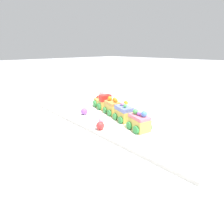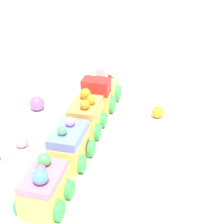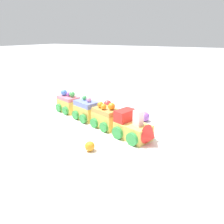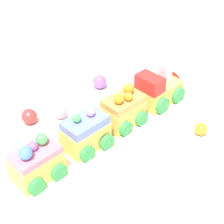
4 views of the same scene
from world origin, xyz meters
name	(u,v)px [view 2 (image 2 of 4)]	position (x,y,z in m)	size (l,w,h in m)	color
ground_plane	(92,146)	(0.00, 0.00, 0.00)	(10.00, 10.00, 0.00)	#B2B2B7
display_board	(92,144)	(0.00, 0.00, 0.01)	(0.81, 0.38, 0.01)	white
cake_train_locomotive	(101,91)	(0.14, -0.02, 0.04)	(0.12, 0.09, 0.08)	#E0BC56
cake_car_caramel	(86,117)	(0.03, 0.01, 0.04)	(0.09, 0.08, 0.08)	#E0BC56
cake_car_blueberry	(69,146)	(-0.05, 0.04, 0.04)	(0.09, 0.08, 0.07)	#E0BC56
cake_car_strawberry	(44,188)	(-0.15, 0.06, 0.04)	(0.09, 0.08, 0.08)	#E0BC56
gumball_pink	(21,141)	(-0.01, 0.12, 0.02)	(0.02, 0.02, 0.02)	pink
gumball_purple	(37,103)	(0.11, 0.11, 0.03)	(0.03, 0.03, 0.03)	#9956C6
gumball_orange	(158,112)	(0.07, -0.13, 0.02)	(0.02, 0.02, 0.02)	orange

